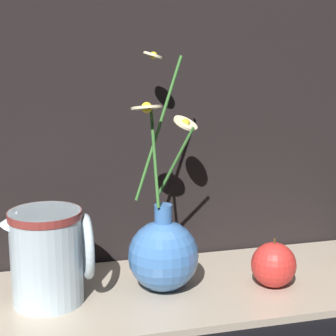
{
  "coord_description": "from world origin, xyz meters",
  "views": [
    {
      "loc": [
        -0.22,
        -0.84,
        0.41
      ],
      "look_at": [
        -0.0,
        0.0,
        0.22
      ],
      "focal_mm": 60.0,
      "sensor_mm": 36.0,
      "label": 1
    }
  ],
  "objects": [
    {
      "name": "orange_fruit",
      "position": [
        0.17,
        -0.03,
        0.05
      ],
      "size": [
        0.08,
        0.08,
        0.08
      ],
      "color": "red",
      "rests_on": "shelf"
    },
    {
      "name": "vase_with_flowers",
      "position": [
        -0.01,
        -0.0,
        0.08
      ],
      "size": [
        0.14,
        0.15,
        0.39
      ],
      "color": "#3F72B7",
      "rests_on": "shelf"
    },
    {
      "name": "ceramic_pitcher",
      "position": [
        -0.19,
        0.0,
        0.09
      ],
      "size": [
        0.14,
        0.11,
        0.16
      ],
      "color": "silver",
      "rests_on": "shelf"
    },
    {
      "name": "shelf",
      "position": [
        0.0,
        0.0,
        0.01
      ],
      "size": [
        0.88,
        0.28,
        0.01
      ],
      "color": "tan",
      "rests_on": "ground_plane"
    },
    {
      "name": "ground_plane",
      "position": [
        0.0,
        0.0,
        0.0
      ],
      "size": [
        6.0,
        6.0,
        0.0
      ],
      "primitive_type": "plane",
      "color": "black"
    }
  ]
}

